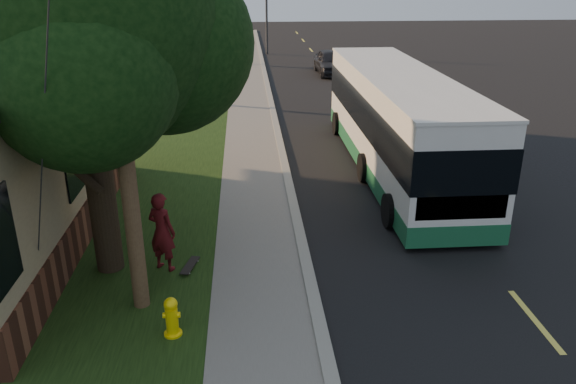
# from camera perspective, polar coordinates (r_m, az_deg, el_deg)

# --- Properties ---
(ground) EXTENTS (120.00, 120.00, 0.00)m
(ground) POSITION_cam_1_polar(r_m,az_deg,el_deg) (10.39, 3.26, -13.89)
(ground) COLOR black
(ground) RESTS_ON ground
(road) EXTENTS (8.00, 80.00, 0.01)m
(road) POSITION_cam_1_polar(r_m,az_deg,el_deg) (20.01, 10.95, 3.90)
(road) COLOR black
(road) RESTS_ON ground
(curb) EXTENTS (0.25, 80.00, 0.12)m
(curb) POSITION_cam_1_polar(r_m,az_deg,el_deg) (19.33, -0.58, 3.85)
(curb) COLOR gray
(curb) RESTS_ON ground
(sidewalk) EXTENTS (2.00, 80.00, 0.08)m
(sidewalk) POSITION_cam_1_polar(r_m,az_deg,el_deg) (19.30, -3.55, 3.71)
(sidewalk) COLOR slate
(sidewalk) RESTS_ON ground
(grass_verge) EXTENTS (5.00, 80.00, 0.07)m
(grass_verge) POSITION_cam_1_polar(r_m,az_deg,el_deg) (19.58, -13.86, 3.35)
(grass_verge) COLOR black
(grass_verge) RESTS_ON ground
(fire_hydrant) EXTENTS (0.32, 0.32, 0.74)m
(fire_hydrant) POSITION_cam_1_polar(r_m,az_deg,el_deg) (10.16, -11.73, -12.32)
(fire_hydrant) COLOR yellow
(fire_hydrant) RESTS_ON grass_verge
(utility_pole) EXTENTS (2.86, 3.21, 9.07)m
(utility_pole) POSITION_cam_1_polar(r_m,az_deg,el_deg) (9.66, -17.24, 12.41)
(utility_pole) COLOR #473321
(utility_pole) RESTS_ON ground
(leafy_tree) EXTENTS (6.30, 6.00, 7.80)m
(leafy_tree) POSITION_cam_1_polar(r_m,az_deg,el_deg) (11.41, -20.23, 16.12)
(leafy_tree) COLOR black
(leafy_tree) RESTS_ON grass_verge
(bare_tree_near) EXTENTS (1.38, 1.21, 4.31)m
(bare_tree_near) POSITION_cam_1_polar(r_m,az_deg,el_deg) (26.72, -9.52, 13.25)
(bare_tree_near) COLOR black
(bare_tree_near) RESTS_ON grass_verge
(bare_tree_far) EXTENTS (1.38, 1.21, 4.03)m
(bare_tree_far) POSITION_cam_1_polar(r_m,az_deg,el_deg) (38.59, -7.31, 15.76)
(bare_tree_far) COLOR black
(bare_tree_far) RESTS_ON grass_verge
(traffic_signal) EXTENTS (0.18, 0.22, 5.50)m
(traffic_signal) POSITION_cam_1_polar(r_m,az_deg,el_deg) (42.47, -2.20, 18.04)
(traffic_signal) COLOR #2D2D30
(traffic_signal) RESTS_ON ground
(transit_bus) EXTENTS (2.63, 11.40, 3.09)m
(transit_bus) POSITION_cam_1_polar(r_m,az_deg,el_deg) (17.86, 11.06, 7.21)
(transit_bus) COLOR silver
(transit_bus) RESTS_ON ground
(skateboarder) EXTENTS (0.75, 0.67, 1.73)m
(skateboarder) POSITION_cam_1_polar(r_m,az_deg,el_deg) (12.01, -12.69, -3.95)
(skateboarder) COLOR #501013
(skateboarder) RESTS_ON grass_verge
(skateboard_main) EXTENTS (0.38, 0.81, 0.07)m
(skateboard_main) POSITION_cam_1_polar(r_m,az_deg,el_deg) (12.29, -9.92, -7.36)
(skateboard_main) COLOR black
(skateboard_main) RESTS_ON grass_verge
(distant_car) EXTENTS (1.77, 4.26, 1.44)m
(distant_car) POSITION_cam_1_polar(r_m,az_deg,el_deg) (34.66, 4.39, 13.04)
(distant_car) COLOR black
(distant_car) RESTS_ON ground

